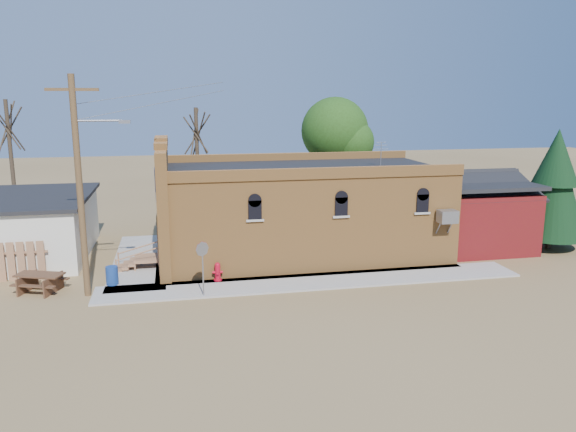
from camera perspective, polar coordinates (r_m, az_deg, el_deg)
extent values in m
plane|color=brown|center=(24.11, -0.24, -7.67)|extent=(120.00, 120.00, 0.00)
cube|color=#9E9991|center=(25.25, 2.72, -6.67)|extent=(19.00, 2.20, 0.08)
cube|color=#9E9991|center=(29.46, -14.74, -4.32)|extent=(2.60, 10.00, 0.08)
cube|color=#C47F3B|center=(29.11, 1.49, 0.36)|extent=(14.00, 7.00, 4.50)
cube|color=black|center=(28.73, 1.52, 4.86)|extent=(13.80, 6.80, 0.12)
cube|color=#C47F3B|center=(28.26, -12.47, 1.07)|extent=(0.50, 7.40, 5.80)
cube|color=navy|center=(26.90, -13.24, 2.88)|extent=(0.08, 1.10, 1.56)
cube|color=gray|center=(27.48, 15.89, -0.04)|extent=(0.85, 0.65, 0.60)
cube|color=#601014|center=(32.68, 17.94, -0.10)|extent=(5.00, 6.00, 3.20)
cylinder|color=#523821|center=(24.04, -20.40, 2.60)|extent=(0.26, 0.26, 9.00)
cube|color=#523821|center=(23.77, -21.10, 11.91)|extent=(2.00, 0.12, 0.12)
cylinder|color=gray|center=(23.66, -18.70, 9.16)|extent=(1.80, 0.08, 0.08)
cube|color=gray|center=(23.56, -16.26, 9.18)|extent=(0.45, 0.22, 0.14)
cylinder|color=#412E25|center=(35.57, -9.16, 4.79)|extent=(0.24, 0.24, 7.50)
cylinder|color=#412E25|center=(37.73, -26.23, 4.50)|extent=(0.24, 0.24, 8.00)
cylinder|color=#412E25|center=(37.60, 4.70, 4.36)|extent=(0.28, 0.28, 6.30)
sphere|color=#234212|center=(37.33, 4.78, 8.62)|extent=(4.40, 4.40, 4.40)
cylinder|color=#412E25|center=(33.83, 24.99, -1.99)|extent=(0.30, 0.30, 1.20)
cone|color=black|center=(33.33, 25.41, 2.69)|extent=(3.60, 3.60, 5.50)
cone|color=black|center=(33.14, 25.66, 5.42)|extent=(2.41, 2.41, 3.00)
cylinder|color=#B20A1E|center=(25.42, -7.14, -6.44)|extent=(0.41, 0.41, 0.07)
cylinder|color=#B20A1E|center=(25.31, -7.16, -5.70)|extent=(0.28, 0.28, 0.63)
sphere|color=#B20A1E|center=(25.22, -7.18, -4.99)|extent=(0.25, 0.25, 0.25)
cylinder|color=#B20A1E|center=(25.16, -7.14, -5.79)|extent=(0.13, 0.15, 0.11)
cylinder|color=#B20A1E|center=(25.30, -7.53, -5.70)|extent=(0.15, 0.13, 0.11)
cylinder|color=#B20A1E|center=(25.32, -6.80, -5.67)|extent=(0.15, 0.13, 0.11)
cylinder|color=gray|center=(23.36, -8.63, -5.56)|extent=(0.07, 0.07, 2.08)
cylinder|color=gray|center=(23.08, -8.71, -3.34)|extent=(0.54, 0.37, 0.62)
cylinder|color=#AB091F|center=(23.11, -8.71, -3.32)|extent=(0.54, 0.37, 0.62)
cylinder|color=navy|center=(25.79, -17.44, -5.79)|extent=(0.57, 0.57, 0.81)
cube|color=#533421|center=(26.46, -25.04, -6.17)|extent=(0.58, 1.43, 0.75)
cube|color=#533421|center=(25.78, -22.63, -6.42)|extent=(0.58, 1.43, 0.75)
cube|color=#533421|center=(26.00, -23.93, -5.46)|extent=(2.11, 1.47, 0.06)
cube|color=#533421|center=(25.63, -24.57, -6.53)|extent=(1.91, 0.92, 0.05)
cube|color=#533421|center=(26.57, -23.19, -5.77)|extent=(1.91, 0.92, 0.05)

